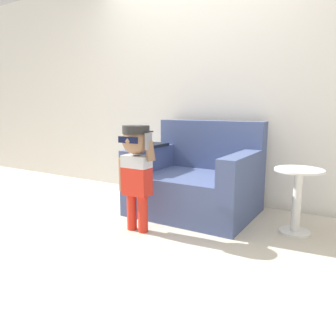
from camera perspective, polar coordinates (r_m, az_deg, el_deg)
The scene contains 5 objects.
ground_plane at distance 3.29m, azimuth -0.25°, elevation -7.74°, with size 10.00×10.00×0.00m, color beige.
wall_back at distance 3.76m, azimuth 5.58°, elevation 14.58°, with size 10.00×0.05×2.60m.
armchair at distance 3.26m, azimuth 5.01°, elevation -2.31°, with size 1.15×0.91×0.90m.
person_child at distance 2.69m, azimuth -5.55°, elevation 1.10°, with size 0.36×0.27×0.89m.
side_table at distance 2.88m, azimuth 21.59°, elevation -4.40°, with size 0.39×0.39×0.54m.
Camera 1 is at (1.63, -2.67, 1.03)m, focal length 35.00 mm.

